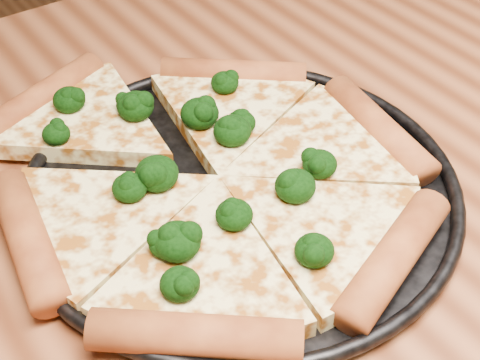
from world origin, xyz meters
TOP-DOWN VIEW (x-y plane):
  - dining_table at (0.00, 0.00)m, footprint 1.20×0.90m
  - pizza_pan at (-0.10, 0.07)m, footprint 0.34×0.34m
  - pizza at (-0.12, 0.09)m, footprint 0.33×0.38m
  - broccoli_florets at (-0.13, 0.10)m, footprint 0.17×0.28m

SIDE VIEW (x-z plane):
  - dining_table at x=0.00m, z-range 0.28..1.03m
  - pizza_pan at x=-0.10m, z-range 0.75..0.77m
  - pizza at x=-0.12m, z-range 0.75..0.78m
  - broccoli_florets at x=-0.13m, z-range 0.77..0.79m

